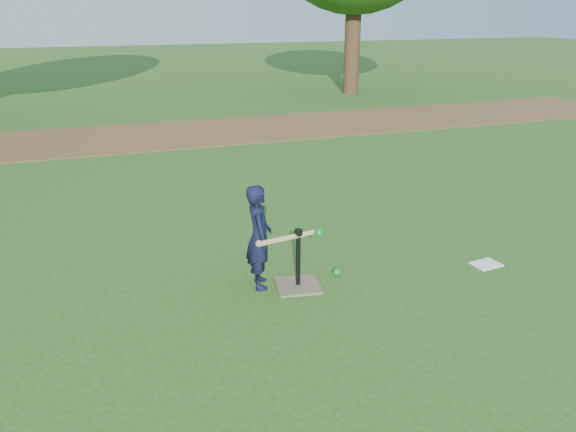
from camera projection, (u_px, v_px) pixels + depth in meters
name	position (u px, v px, depth m)	size (l,w,h in m)	color
ground	(286.00, 278.00, 5.81)	(80.00, 80.00, 0.00)	#285116
dirt_strip	(173.00, 134.00, 12.43)	(24.00, 3.00, 0.01)	brown
child	(259.00, 237.00, 5.49)	(0.39, 0.25, 1.06)	black
wiffle_ball_ground	(337.00, 272.00, 5.86)	(0.08, 0.08, 0.08)	#0B8338
clipboard	(486.00, 264.00, 6.12)	(0.30, 0.23, 0.01)	white
batting_tee	(298.00, 276.00, 5.61)	(0.49, 0.49, 0.61)	#755D4A
swing_action	(291.00, 237.00, 5.39)	(0.67, 0.18, 0.11)	tan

